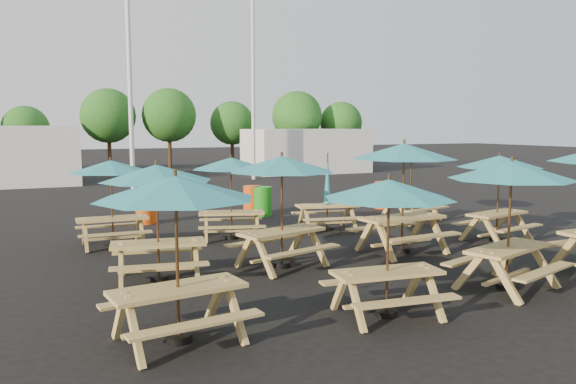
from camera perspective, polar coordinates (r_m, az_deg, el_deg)
name	(u,v)px	position (r m, az deg, el deg)	size (l,w,h in m)	color
ground	(314,245)	(13.26, 2.66, -5.42)	(120.00, 120.00, 0.00)	black
picnic_unit_0	(176,196)	(7.21, -11.34, -0.45)	(2.33, 2.33, 2.19)	tan
picnic_unit_1	(156,179)	(10.24, -13.22, 1.29)	(2.30, 2.30, 2.13)	tan
picnic_unit_2	(111,171)	(13.51, -17.57, 2.05)	(1.93, 1.93, 2.03)	tan
picnic_unit_3	(389,196)	(8.21, 10.20, -0.45)	(2.11, 2.11, 2.05)	tan
picnic_unit_4	(282,170)	(10.94, -0.64, 2.27)	(2.60, 2.60, 2.23)	tan
picnic_unit_5	(231,168)	(13.82, -5.83, 2.48)	(2.38, 2.38, 2.04)	tan
picnic_unit_6	(511,177)	(10.15, 21.75, 1.41)	(2.62, 2.62, 2.22)	tan
picnic_unit_7	(404,157)	(12.46, 11.70, 3.50)	(2.47, 2.47, 2.44)	tan
picnic_unit_8	(327,199)	(15.02, 4.02, -0.68)	(1.85, 1.68, 2.09)	tan
picnic_unit_10	(499,166)	(14.41, 20.68, 2.47)	(2.35, 2.35, 2.10)	tan
picnic_unit_11	(412,156)	(16.76, 12.44, 3.56)	(2.51, 2.51, 2.20)	tan
waste_bin_0	(146,208)	(16.59, -14.27, -1.57)	(0.57, 0.57, 0.91)	#E1480D
waste_bin_1	(252,200)	(17.79, -3.65, -0.83)	(0.57, 0.57, 0.91)	#E1480D
waste_bin_2	(263,201)	(17.51, -2.57, -0.95)	(0.57, 0.57, 0.91)	#1D8818
waste_bin_3	(383,195)	(19.35, 9.62, -0.30)	(0.57, 0.57, 0.91)	#E1480D
mast_0	(129,52)	(26.06, -15.87, 13.55)	(0.20, 0.20, 12.00)	silver
mast_1	(253,63)	(29.63, -3.59, 12.94)	(0.20, 0.20, 12.00)	silver
event_tent_1	(306,151)	(34.02, 1.82, 4.22)	(7.00, 4.00, 2.60)	silver
tree_2	(26,129)	(35.23, -25.11, 5.83)	(2.59, 2.59, 3.93)	#382314
tree_3	(108,116)	(36.53, -17.80, 7.38)	(3.36, 3.36, 5.09)	#382314
tree_4	(169,115)	(36.67, -11.99, 7.63)	(3.41, 3.41, 5.17)	#382314
tree_5	(232,123)	(38.21, -5.71, 6.97)	(2.94, 2.94, 4.45)	#382314
tree_6	(297,116)	(38.04, 0.93, 7.69)	(3.38, 3.38, 5.13)	#382314
tree_7	(341,123)	(39.61, 5.40, 6.99)	(2.95, 2.95, 4.48)	#382314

